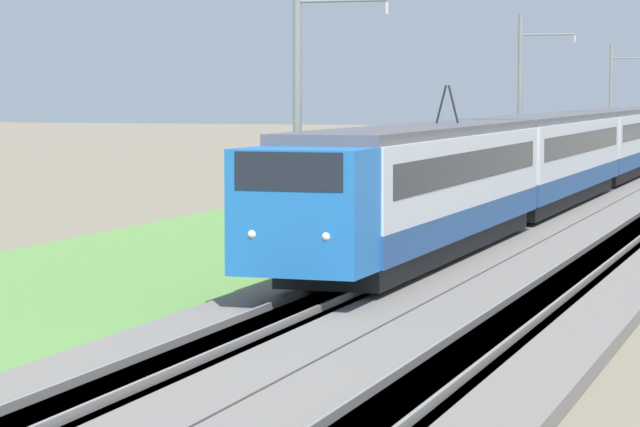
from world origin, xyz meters
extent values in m
cube|color=slate|center=(50.00, 0.00, 0.15)|extent=(240.00, 4.40, 0.30)
cube|color=#4C4238|center=(50.00, 0.00, 0.15)|extent=(240.00, 1.57, 0.30)
cube|color=gray|center=(50.00, 0.53, 0.38)|extent=(240.00, 0.07, 0.15)
cube|color=gray|center=(50.00, -0.53, 0.38)|extent=(240.00, 0.07, 0.15)
cube|color=gray|center=(50.00, -3.93, 0.38)|extent=(240.00, 0.07, 0.15)
cube|color=#5B8E42|center=(50.00, 6.80, 0.06)|extent=(240.00, 11.19, 0.12)
cube|color=blue|center=(26.60, 0.00, 2.30)|extent=(1.92, 2.77, 2.60)
cube|color=black|center=(26.31, 0.00, 3.17)|extent=(1.38, 2.31, 0.78)
sphere|color=#F2EAC6|center=(25.69, 0.79, 1.88)|extent=(0.20, 0.20, 0.20)
sphere|color=#F2EAC6|center=(25.69, -0.79, 1.88)|extent=(0.20, 0.20, 0.20)
cube|color=navy|center=(36.38, 0.00, 1.36)|extent=(17.64, 2.88, 0.73)
cube|color=silver|center=(36.38, 0.00, 2.66)|extent=(17.64, 2.88, 1.87)
cube|color=black|center=(36.38, 0.00, 2.81)|extent=(16.23, 2.90, 0.79)
cube|color=#515156|center=(36.38, 0.00, 3.72)|extent=(17.64, 2.65, 0.25)
cube|color=black|center=(36.38, 0.00, 0.72)|extent=(16.76, 2.45, 0.55)
cylinder|color=black|center=(29.36, 0.53, 0.88)|extent=(0.86, 0.12, 0.86)
cylinder|color=black|center=(29.36, -0.53, 0.88)|extent=(0.86, 0.12, 0.86)
cube|color=navy|center=(55.57, 0.00, 1.36)|extent=(19.55, 2.88, 0.73)
cube|color=silver|center=(55.57, 0.00, 2.66)|extent=(19.55, 2.88, 1.87)
cube|color=black|center=(55.57, 0.00, 2.81)|extent=(17.99, 2.90, 0.79)
cube|color=#515156|center=(55.57, 0.00, 3.72)|extent=(19.55, 2.65, 0.25)
cube|color=black|center=(55.57, 0.00, 0.72)|extent=(18.58, 2.45, 0.55)
cube|color=navy|center=(75.73, 0.00, 1.36)|extent=(19.55, 2.88, 0.73)
cube|color=silver|center=(75.73, 0.00, 2.66)|extent=(19.55, 2.88, 1.87)
cube|color=black|center=(75.73, 0.00, 2.81)|extent=(17.99, 2.90, 0.79)
cube|color=#515156|center=(75.73, 0.00, 3.72)|extent=(19.55, 2.65, 0.25)
cube|color=black|center=(75.73, 0.00, 0.72)|extent=(18.58, 2.45, 0.55)
cylinder|color=black|center=(39.02, 0.17, 4.40)|extent=(0.06, 0.33, 1.08)
cylinder|color=black|center=(39.02, -0.17, 4.40)|extent=(0.06, 0.33, 1.08)
cube|color=black|center=(29.36, 0.00, 0.00)|extent=(0.10, 0.10, 0.00)
cylinder|color=slate|center=(34.23, 2.82, 3.99)|extent=(0.22, 0.22, 7.97)
cylinder|color=slate|center=(34.23, 1.62, 7.07)|extent=(0.08, 2.40, 0.08)
cylinder|color=#B2ADA8|center=(34.23, 0.42, 6.87)|extent=(0.10, 0.10, 0.30)
cylinder|color=slate|center=(64.34, 2.82, 4.08)|extent=(0.22, 0.22, 8.17)
cylinder|color=slate|center=(64.34, 1.62, 7.27)|extent=(0.08, 2.40, 0.08)
cylinder|color=#B2ADA8|center=(64.34, 0.42, 7.07)|extent=(0.10, 0.10, 0.30)
cylinder|color=slate|center=(94.45, 2.82, 3.87)|extent=(0.22, 0.22, 7.75)
cylinder|color=slate|center=(94.45, 1.62, 6.85)|extent=(0.08, 2.40, 0.08)
camera|label=1|loc=(-2.85, -10.19, 4.78)|focal=85.00mm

